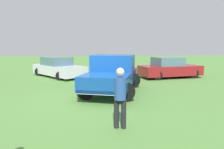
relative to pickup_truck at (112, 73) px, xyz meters
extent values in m
plane|color=#54843D|center=(0.95, 0.98, -0.96)|extent=(80.00, 80.00, 0.00)
cylinder|color=black|center=(-0.34, 1.75, -0.54)|extent=(0.83, 0.22, 0.83)
cylinder|color=black|center=(1.28, 1.24, -0.54)|extent=(0.83, 0.22, 0.83)
cylinder|color=black|center=(-1.21, -1.02, -0.54)|extent=(0.83, 0.22, 0.83)
cylinder|color=black|center=(0.41, -1.53, -0.54)|extent=(0.83, 0.22, 0.83)
cube|color=#144799|center=(0.44, 1.41, -0.20)|extent=(2.45, 2.33, 0.64)
cube|color=#144799|center=(-0.05, -0.15, 0.18)|extent=(2.34, 1.99, 1.40)
cube|color=slate|center=(-0.05, -0.15, 0.62)|extent=(2.12, 1.73, 0.48)
cube|color=#144799|center=(-0.32, -1.02, -0.22)|extent=(2.56, 2.68, 0.60)
cube|color=silver|center=(0.70, 2.22, -0.46)|extent=(1.86, 0.69, 0.16)
cylinder|color=black|center=(-5.89, -5.36, -0.63)|extent=(0.66, 0.20, 0.66)
cylinder|color=black|center=(-6.18, -3.82, -0.63)|extent=(0.66, 0.20, 0.66)
cylinder|color=black|center=(-3.06, -4.82, -0.63)|extent=(0.66, 0.20, 0.66)
cylinder|color=black|center=(-3.35, -3.28, -0.63)|extent=(0.66, 0.20, 0.66)
cube|color=maroon|center=(-4.62, -4.32, -0.43)|extent=(4.63, 2.60, 0.68)
cube|color=slate|center=(-4.41, -4.28, 0.21)|extent=(2.18, 1.93, 0.60)
cylinder|color=black|center=(1.88, -4.82, -0.65)|extent=(0.63, 0.20, 0.63)
cylinder|color=black|center=(3.09, -3.83, -0.65)|extent=(0.63, 0.20, 0.63)
cylinder|color=black|center=(3.87, -7.25, -0.65)|extent=(0.63, 0.20, 0.63)
cylinder|color=black|center=(5.08, -6.26, -0.65)|extent=(0.63, 0.20, 0.63)
cube|color=silver|center=(3.48, -5.54, -0.44)|extent=(4.42, 4.84, 0.68)
cube|color=slate|center=(3.63, -5.73, 0.20)|extent=(2.57, 2.64, 0.60)
cylinder|color=black|center=(0.34, 4.44, -0.55)|extent=(0.14, 0.14, 0.82)
cylinder|color=black|center=(0.14, 4.49, -0.55)|extent=(0.14, 0.14, 0.82)
cylinder|color=#284C93|center=(0.24, 4.47, 0.16)|extent=(0.39, 0.39, 0.61)
sphere|color=beige|center=(0.24, 4.47, 0.62)|extent=(0.22, 0.22, 0.22)
camera|label=1|loc=(0.99, 9.84, 1.30)|focal=32.66mm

